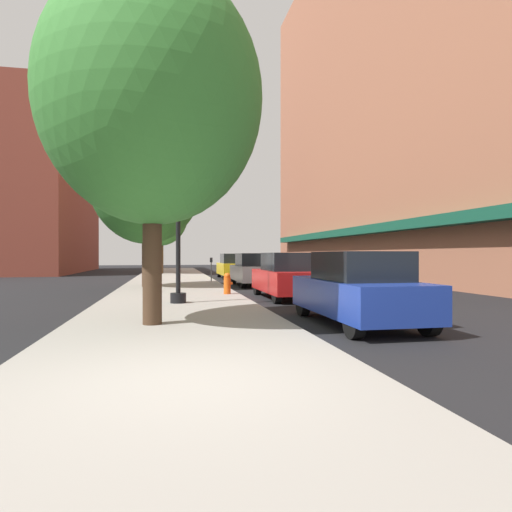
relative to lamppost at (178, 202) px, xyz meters
name	(u,v)px	position (x,y,z in m)	size (l,w,h in m)	color
ground_plane	(248,284)	(3.93, 9.81, -3.20)	(90.00, 90.00, 0.00)	black
sidewalk_slab	(173,283)	(-0.07, 10.81, -3.14)	(4.80, 50.00, 0.12)	gray
building_right_brick	(396,80)	(14.93, 13.81, 10.31)	(6.80, 40.00, 27.07)	#9E6047
building_far_background	(48,191)	(-11.08, 28.81, 4.14)	(6.80, 18.00, 14.73)	brown
lamppost	(178,202)	(0.00, 0.00, 0.00)	(0.48, 0.48, 5.90)	black
fire_hydrant	(227,283)	(1.86, 2.69, -2.68)	(0.33, 0.26, 0.79)	#E05614
parking_meter_near	(211,266)	(1.98, 10.47, -2.25)	(0.14, 0.09, 1.31)	slate
tree_near	(146,180)	(-1.31, 7.13, 1.84)	(5.15, 5.15, 7.89)	#422D1E
tree_mid	(161,215)	(-0.94, 21.30, 1.51)	(4.23, 4.23, 7.04)	#4C3823
tree_far	(152,98)	(-0.62, -4.01, 1.69)	(4.67, 4.67, 7.47)	#422D1E
car_blue	(358,289)	(3.93, -4.23, -2.39)	(1.80, 4.30, 1.66)	black
car_red	(287,276)	(3.93, 1.80, -2.39)	(1.80, 4.30, 1.66)	black
car_silver	(253,270)	(3.93, 8.39, -2.39)	(1.80, 4.30, 1.66)	black
car_yellow	(233,266)	(3.93, 15.50, -2.39)	(1.80, 4.30, 1.66)	black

